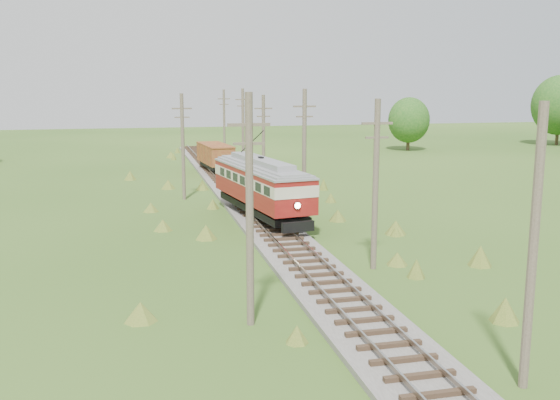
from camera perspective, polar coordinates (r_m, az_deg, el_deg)
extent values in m
cube|color=#605B54|center=(46.48, -2.60, -0.86)|extent=(3.60, 96.00, 0.25)
cube|color=#726659|center=(46.28, -3.47, -0.46)|extent=(0.08, 96.00, 0.17)
cube|color=#726659|center=(46.54, -1.73, -0.39)|extent=(0.08, 96.00, 0.17)
cube|color=#2D2116|center=(46.44, -2.60, -0.61)|extent=(2.40, 96.00, 0.16)
cube|color=black|center=(42.91, -1.73, -0.59)|extent=(4.14, 11.52, 0.46)
cube|color=maroon|center=(42.73, -1.74, 0.76)|extent=(4.72, 12.56, 1.12)
cube|color=beige|center=(42.58, -1.75, 1.98)|extent=(4.76, 12.62, 0.72)
cube|color=black|center=(42.58, -1.75, 1.98)|extent=(4.70, 12.08, 0.56)
cube|color=maroon|center=(42.51, -1.75, 2.66)|extent=(4.72, 12.56, 0.31)
cube|color=gray|center=(42.47, -1.76, 3.11)|extent=(4.79, 12.69, 0.39)
cube|color=gray|center=(42.42, -1.76, 3.57)|extent=(2.69, 9.29, 0.41)
sphere|color=#FFF2BF|center=(37.03, 1.61, -0.51)|extent=(0.37, 0.37, 0.37)
cylinder|color=black|center=(44.02, -2.60, 5.33)|extent=(0.80, 4.71, 1.97)
cylinder|color=black|center=(38.41, -0.39, -1.98)|extent=(0.25, 0.83, 0.82)
cylinder|color=black|center=(38.99, 1.70, -1.79)|extent=(0.25, 0.83, 0.82)
cylinder|color=black|center=(46.99, -4.59, 0.29)|extent=(0.25, 0.83, 0.82)
cylinder|color=black|center=(47.47, -2.82, 0.41)|extent=(0.25, 0.83, 0.82)
cube|color=black|center=(66.58, -5.92, 3.20)|extent=(2.62, 6.91, 0.47)
cube|color=maroon|center=(66.44, -5.94, 4.20)|extent=(3.18, 7.71, 1.88)
cube|color=maroon|center=(66.34, -5.96, 5.05)|extent=(3.25, 7.86, 0.11)
cylinder|color=black|center=(64.24, -6.07, 2.97)|extent=(0.19, 0.76, 0.75)
cylinder|color=black|center=(64.57, -4.86, 3.03)|extent=(0.19, 0.76, 0.75)
cylinder|color=black|center=(68.60, -6.92, 3.43)|extent=(0.19, 0.76, 0.75)
cylinder|color=black|center=(68.91, -5.78, 3.48)|extent=(0.19, 0.76, 0.75)
cone|color=gray|center=(64.81, -1.80, 2.74)|extent=(2.85, 2.85, 1.07)
cone|color=gray|center=(64.13, -1.01, 2.45)|extent=(1.60, 1.60, 0.62)
cylinder|color=brown|center=(20.12, 22.13, -4.25)|extent=(0.30, 0.30, 8.80)
cylinder|color=brown|center=(31.47, 8.73, 1.30)|extent=(0.30, 0.30, 8.60)
cube|color=brown|center=(31.13, 8.89, 6.95)|extent=(1.60, 0.12, 0.12)
cube|color=brown|center=(31.18, 8.85, 5.66)|extent=(1.20, 0.10, 0.10)
cylinder|color=brown|center=(43.63, 2.23, 4.21)|extent=(0.30, 0.30, 9.00)
cube|color=brown|center=(43.40, 2.26, 8.55)|extent=(1.60, 0.12, 0.12)
cube|color=brown|center=(43.43, 2.26, 7.63)|extent=(1.20, 0.10, 0.10)
cylinder|color=brown|center=(56.19, -1.51, 5.31)|extent=(0.30, 0.30, 8.40)
cube|color=brown|center=(56.00, -1.53, 8.37)|extent=(1.60, 0.12, 0.12)
cube|color=brown|center=(56.03, -1.53, 7.65)|extent=(1.20, 0.10, 0.10)
cylinder|color=brown|center=(68.98, -3.40, 6.46)|extent=(0.30, 0.30, 8.90)
cube|color=brown|center=(68.83, -3.43, 9.16)|extent=(1.60, 0.12, 0.12)
cube|color=brown|center=(68.85, -3.43, 8.58)|extent=(1.20, 0.10, 0.10)
cylinder|color=brown|center=(81.77, -5.12, 6.99)|extent=(0.30, 0.30, 8.70)
cube|color=brown|center=(81.64, -5.16, 9.20)|extent=(1.60, 0.12, 0.12)
cube|color=brown|center=(81.66, -5.15, 8.71)|extent=(1.20, 0.10, 0.10)
cylinder|color=brown|center=(23.66, -2.79, -1.11)|extent=(0.30, 0.30, 9.00)
cube|color=brown|center=(23.22, -2.86, 6.89)|extent=(1.60, 0.12, 0.12)
cube|color=brown|center=(23.28, -2.85, 5.17)|extent=(1.20, 0.10, 0.10)
cylinder|color=brown|center=(51.18, -8.87, 4.80)|extent=(0.30, 0.30, 8.60)
cube|color=brown|center=(50.98, -8.97, 8.26)|extent=(1.60, 0.12, 0.12)
cube|color=brown|center=(51.01, -8.94, 7.48)|extent=(1.20, 0.10, 0.10)
cylinder|color=#38281C|center=(106.73, 24.02, 5.56)|extent=(0.50, 0.50, 3.60)
ellipsoid|color=#174E17|center=(106.51, 24.19, 7.92)|extent=(8.40, 8.40, 9.24)
cylinder|color=#38281C|center=(91.61, 11.63, 5.25)|extent=(0.50, 0.50, 2.52)
ellipsoid|color=#174E17|center=(91.39, 11.70, 7.17)|extent=(5.88, 5.88, 6.47)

